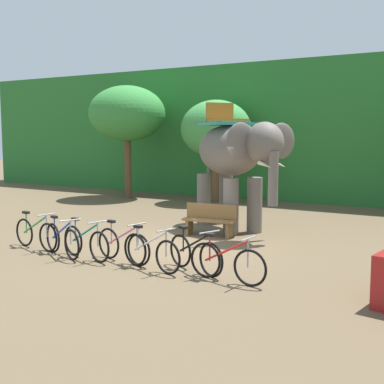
{
  "coord_description": "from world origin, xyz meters",
  "views": [
    {
      "loc": [
        6.9,
        -10.44,
        2.82
      ],
      "look_at": [
        0.15,
        1.0,
        1.3
      ],
      "focal_mm": 47.21,
      "sensor_mm": 36.0,
      "label": 1
    }
  ],
  "objects_px": {
    "bike_pink": "(123,245)",
    "bike_red": "(227,262)",
    "elephant": "(234,156)",
    "bike_white": "(151,252)",
    "tree_right": "(216,129)",
    "wooden_bench": "(210,219)",
    "bike_teal": "(86,242)",
    "bike_green": "(36,234)",
    "bike_black": "(195,254)",
    "bike_blue": "(62,240)",
    "tree_center": "(127,114)"
  },
  "relations": [
    {
      "from": "bike_blue",
      "to": "bike_white",
      "type": "height_order",
      "value": "same"
    },
    {
      "from": "bike_green",
      "to": "bike_white",
      "type": "bearing_deg",
      "value": -2.43
    },
    {
      "from": "bike_blue",
      "to": "wooden_bench",
      "type": "distance_m",
      "value": 4.23
    },
    {
      "from": "elephant",
      "to": "wooden_bench",
      "type": "height_order",
      "value": "elephant"
    },
    {
      "from": "bike_blue",
      "to": "bike_red",
      "type": "relative_size",
      "value": 0.95
    },
    {
      "from": "tree_right",
      "to": "bike_green",
      "type": "distance_m",
      "value": 10.32
    },
    {
      "from": "tree_center",
      "to": "tree_right",
      "type": "distance_m",
      "value": 4.17
    },
    {
      "from": "elephant",
      "to": "bike_red",
      "type": "bearing_deg",
      "value": -65.43
    },
    {
      "from": "tree_right",
      "to": "bike_white",
      "type": "distance_m",
      "value": 11.15
    },
    {
      "from": "bike_black",
      "to": "tree_right",
      "type": "bearing_deg",
      "value": 115.65
    },
    {
      "from": "tree_center",
      "to": "elephant",
      "type": "distance_m",
      "value": 8.85
    },
    {
      "from": "bike_black",
      "to": "bike_pink",
      "type": "bearing_deg",
      "value": -175.94
    },
    {
      "from": "bike_blue",
      "to": "bike_pink",
      "type": "xyz_separation_m",
      "value": [
        1.58,
        0.27,
        0.0
      ]
    },
    {
      "from": "bike_white",
      "to": "bike_red",
      "type": "xyz_separation_m",
      "value": [
        1.76,
        0.03,
        0.0
      ]
    },
    {
      "from": "bike_blue",
      "to": "wooden_bench",
      "type": "height_order",
      "value": "bike_blue"
    },
    {
      "from": "bike_pink",
      "to": "bike_black",
      "type": "relative_size",
      "value": 1.04
    },
    {
      "from": "bike_white",
      "to": "bike_teal",
      "type": "bearing_deg",
      "value": 179.6
    },
    {
      "from": "bike_blue",
      "to": "bike_teal",
      "type": "distance_m",
      "value": 0.67
    },
    {
      "from": "tree_right",
      "to": "bike_teal",
      "type": "bearing_deg",
      "value": -78.72
    },
    {
      "from": "bike_white",
      "to": "bike_green",
      "type": "bearing_deg",
      "value": 177.57
    },
    {
      "from": "bike_red",
      "to": "elephant",
      "type": "bearing_deg",
      "value": 114.57
    },
    {
      "from": "bike_black",
      "to": "wooden_bench",
      "type": "bearing_deg",
      "value": 113.9
    },
    {
      "from": "bike_blue",
      "to": "bike_teal",
      "type": "height_order",
      "value": "same"
    },
    {
      "from": "elephant",
      "to": "bike_pink",
      "type": "height_order",
      "value": "elephant"
    },
    {
      "from": "elephant",
      "to": "bike_white",
      "type": "relative_size",
      "value": 2.34
    },
    {
      "from": "tree_right",
      "to": "bike_black",
      "type": "xyz_separation_m",
      "value": [
        4.7,
        -9.79,
        -2.63
      ]
    },
    {
      "from": "tree_center",
      "to": "wooden_bench",
      "type": "height_order",
      "value": "tree_center"
    },
    {
      "from": "elephant",
      "to": "bike_green",
      "type": "xyz_separation_m",
      "value": [
        -3.12,
        -4.72,
        -1.82
      ]
    },
    {
      "from": "tree_center",
      "to": "wooden_bench",
      "type": "relative_size",
      "value": 3.23
    },
    {
      "from": "bike_white",
      "to": "bike_red",
      "type": "distance_m",
      "value": 1.76
    },
    {
      "from": "tree_right",
      "to": "bike_pink",
      "type": "relative_size",
      "value": 2.51
    },
    {
      "from": "bike_white",
      "to": "wooden_bench",
      "type": "distance_m",
      "value": 3.81
    },
    {
      "from": "bike_red",
      "to": "wooden_bench",
      "type": "relative_size",
      "value": 1.11
    },
    {
      "from": "bike_pink",
      "to": "wooden_bench",
      "type": "relative_size",
      "value": 1.1
    },
    {
      "from": "tree_right",
      "to": "wooden_bench",
      "type": "bearing_deg",
      "value": -63.43
    },
    {
      "from": "tree_right",
      "to": "wooden_bench",
      "type": "relative_size",
      "value": 2.76
    },
    {
      "from": "bike_red",
      "to": "bike_green",
      "type": "bearing_deg",
      "value": 178.69
    },
    {
      "from": "elephant",
      "to": "bike_white",
      "type": "height_order",
      "value": "elephant"
    },
    {
      "from": "bike_blue",
      "to": "wooden_bench",
      "type": "xyz_separation_m",
      "value": [
        1.84,
        3.81,
        0.09
      ]
    },
    {
      "from": "bike_black",
      "to": "bike_white",
      "type": "bearing_deg",
      "value": -158.68
    },
    {
      "from": "wooden_bench",
      "to": "bike_white",
      "type": "bearing_deg",
      "value": -80.29
    },
    {
      "from": "bike_blue",
      "to": "bike_red",
      "type": "xyz_separation_m",
      "value": [
        4.24,
        0.09,
        0.0
      ]
    },
    {
      "from": "elephant",
      "to": "bike_blue",
      "type": "relative_size",
      "value": 2.43
    },
    {
      "from": "tree_right",
      "to": "bike_blue",
      "type": "height_order",
      "value": "tree_right"
    },
    {
      "from": "tree_right",
      "to": "wooden_bench",
      "type": "xyz_separation_m",
      "value": [
        3.19,
        -6.38,
        -2.54
      ]
    },
    {
      "from": "bike_pink",
      "to": "bike_red",
      "type": "distance_m",
      "value": 2.66
    },
    {
      "from": "tree_center",
      "to": "bike_white",
      "type": "bearing_deg",
      "value": -50.09
    },
    {
      "from": "bike_black",
      "to": "bike_red",
      "type": "distance_m",
      "value": 0.94
    },
    {
      "from": "bike_green",
      "to": "wooden_bench",
      "type": "height_order",
      "value": "bike_green"
    },
    {
      "from": "bike_teal",
      "to": "bike_pink",
      "type": "bearing_deg",
      "value": 12.43
    }
  ]
}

